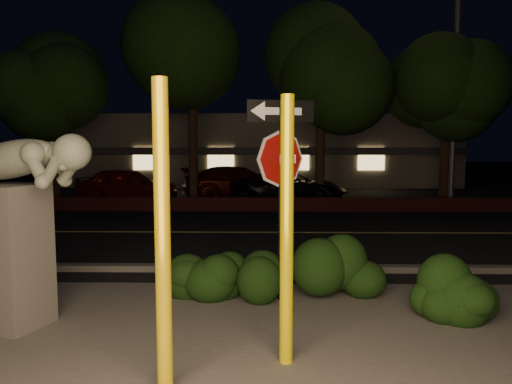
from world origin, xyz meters
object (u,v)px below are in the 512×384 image
yellow_pole_left (163,240)px  parked_car_red (127,185)px  yellow_pole_right (287,233)px  parked_car_dark (289,187)px  streetlight (450,37)px  sculpture (13,210)px  parked_car_darkred (239,183)px  signpost (281,160)px

yellow_pole_left → parked_car_red: (-4.78, 15.95, -0.86)m
yellow_pole_left → yellow_pole_right: 1.43m
yellow_pole_right → parked_car_dark: bearing=87.2°
streetlight → sculpture: bearing=-119.8°
yellow_pole_right → parked_car_dark: (0.74, 14.98, -0.87)m
sculpture → parked_car_darkred: (2.24, 15.13, -0.90)m
yellow_pole_right → parked_car_red: (-6.02, 15.25, -0.81)m
sculpture → parked_car_dark: (4.35, 13.92, -0.97)m
parked_car_red → yellow_pole_left: bearing=-157.1°
yellow_pole_right → streetlight: bearing=64.2°
yellow_pole_right → sculpture: 3.76m
yellow_pole_left → streetlight: size_ratio=0.29×
signpost → streetlight: (6.77, 11.75, 4.21)m
sculpture → parked_car_dark: bearing=92.8°
yellow_pole_left → yellow_pole_right: bearing=29.8°
yellow_pole_left → parked_car_darkred: size_ratio=0.63×
streetlight → parked_car_dark: size_ratio=2.32×
signpost → sculpture: signpost is taller
sculpture → streetlight: 17.30m
yellow_pole_left → yellow_pole_right: (1.24, 0.71, -0.05)m
parked_car_red → parked_car_dark: parked_car_red is taller
sculpture → parked_car_red: (-2.42, 14.19, -0.91)m
yellow_pole_left → parked_car_dark: 15.84m
parked_car_darkred → parked_car_dark: parked_car_darkred is taller
yellow_pole_left → streetlight: (8.01, 14.73, 4.89)m
yellow_pole_left → streetlight: streetlight is taller
signpost → sculpture: size_ratio=1.20×
signpost → parked_car_darkred: signpost is taller
yellow_pole_left → signpost: (1.24, 2.98, 0.68)m
sculpture → streetlight: streetlight is taller
signpost → parked_car_red: bearing=99.2°
parked_car_red → streetlight: bearing=-89.3°
parked_car_red → signpost: bearing=-148.9°
parked_car_darkred → streetlight: bearing=-118.3°
yellow_pole_right → parked_car_dark: size_ratio=0.65×
yellow_pole_left → parked_car_darkred: yellow_pole_left is taller
streetlight → parked_car_darkred: 10.19m
parked_car_red → parked_car_dark: (6.76, -0.27, -0.06)m
parked_car_darkred → parked_car_dark: 2.43m
parked_car_darkred → parked_car_dark: (2.11, -1.21, -0.07)m
signpost → parked_car_darkred: (-1.36, 13.91, -1.53)m
streetlight → parked_car_red: streetlight is taller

